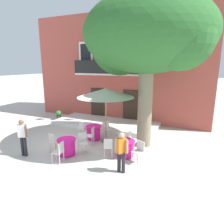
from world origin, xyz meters
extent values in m
plane|color=beige|center=(0.00, 0.00, 0.00)|extent=(120.00, 120.00, 0.00)
cube|color=#B24C42|center=(0.09, 7.00, 3.75)|extent=(13.00, 4.00, 7.50)
cube|color=#332319|center=(-1.21, 4.97, 1.15)|extent=(1.10, 0.08, 2.30)
cube|color=#332319|center=(1.39, 4.97, 1.15)|extent=(1.10, 0.08, 2.30)
cube|color=silver|center=(-2.11, 4.96, 4.65)|extent=(1.10, 0.08, 1.90)
cube|color=black|center=(-2.11, 4.93, 4.65)|extent=(0.84, 0.04, 1.60)
cube|color=silver|center=(0.09, 4.96, 4.65)|extent=(1.10, 0.08, 1.90)
cube|color=black|center=(0.09, 4.93, 4.65)|extent=(0.84, 0.04, 1.60)
cube|color=silver|center=(2.29, 4.96, 4.65)|extent=(1.10, 0.08, 1.90)
cube|color=black|center=(2.29, 4.93, 4.65)|extent=(0.84, 0.04, 1.60)
cube|color=silver|center=(0.09, 4.67, 3.34)|extent=(5.60, 0.65, 0.12)
cube|color=black|center=(0.09, 4.38, 3.85)|extent=(5.60, 0.06, 0.90)
cylinder|color=#B2B2B7|center=(-1.11, 4.50, 4.75)|extent=(0.04, 0.95, 1.33)
cube|color=#146B2D|center=(-1.11, 4.05, 5.05)|extent=(0.60, 0.29, 0.38)
cylinder|color=#B2B2B7|center=(1.29, 4.50, 4.75)|extent=(0.04, 0.95, 1.33)
cube|color=yellow|center=(1.29, 4.05, 5.05)|extent=(0.60, 0.29, 0.38)
cylinder|color=#47423D|center=(-2.21, 4.70, 3.53)|extent=(0.28, 0.28, 0.26)
ellipsoid|color=#4C8E38|center=(-2.21, 4.70, 3.89)|extent=(0.37, 0.37, 0.46)
cylinder|color=#995638|center=(0.09, 4.70, 3.52)|extent=(0.25, 0.25, 0.23)
ellipsoid|color=#2D7533|center=(0.09, 4.70, 3.81)|extent=(0.33, 0.33, 0.36)
cylinder|color=slate|center=(2.39, 4.70, 3.54)|extent=(0.29, 0.29, 0.29)
ellipsoid|color=#38843D|center=(2.39, 4.70, 3.88)|extent=(0.38, 0.38, 0.39)
cube|color=silver|center=(0.09, 3.60, 0.12)|extent=(6.89, 2.79, 0.25)
cylinder|color=#7F755B|center=(3.33, 1.45, 1.86)|extent=(0.70, 0.70, 3.72)
ellipsoid|color=#286028|center=(3.33, 1.45, 5.38)|extent=(6.01, 5.41, 3.60)
sphere|color=#286028|center=(1.68, 2.20, 4.93)|extent=(3.00, 3.00, 3.00)
sphere|color=#286028|center=(4.83, 0.85, 5.08)|extent=(2.70, 2.70, 2.70)
cylinder|color=#DB1984|center=(0.63, 1.04, 0.37)|extent=(0.74, 0.74, 0.68)
cylinder|color=#DB1984|center=(0.63, 1.04, 0.74)|extent=(0.86, 0.86, 0.04)
cylinder|color=#2D2823|center=(0.63, 1.04, 0.01)|extent=(0.44, 0.44, 0.03)
cylinder|color=silver|center=(1.42, 1.55, 0.23)|extent=(0.04, 0.04, 0.45)
cylinder|color=silver|center=(1.17, 1.32, 0.23)|extent=(0.04, 0.04, 0.45)
cylinder|color=silver|center=(1.18, 1.80, 0.23)|extent=(0.04, 0.04, 0.45)
cylinder|color=silver|center=(0.94, 1.56, 0.23)|extent=(0.04, 0.04, 0.45)
cube|color=silver|center=(1.18, 1.56, 0.47)|extent=(0.57, 0.57, 0.04)
cube|color=silver|center=(1.05, 1.69, 0.70)|extent=(0.30, 0.29, 0.42)
cylinder|color=silver|center=(-0.22, 1.44, 0.23)|extent=(0.04, 0.04, 0.45)
cylinder|color=silver|center=(0.11, 1.35, 0.23)|extent=(0.04, 0.04, 0.45)
cylinder|color=silver|center=(-0.30, 1.11, 0.23)|extent=(0.04, 0.04, 0.45)
cylinder|color=silver|center=(0.03, 1.02, 0.23)|extent=(0.04, 0.04, 0.45)
cube|color=silver|center=(-0.10, 1.23, 0.47)|extent=(0.49, 0.49, 0.04)
cube|color=silver|center=(-0.14, 1.06, 0.70)|extent=(0.38, 0.13, 0.42)
cylinder|color=silver|center=(0.69, 0.11, 0.23)|extent=(0.04, 0.04, 0.45)
cylinder|color=silver|center=(0.61, 0.44, 0.23)|extent=(0.04, 0.04, 0.45)
cylinder|color=silver|center=(1.02, 0.19, 0.23)|extent=(0.04, 0.04, 0.45)
cylinder|color=silver|center=(0.94, 0.52, 0.23)|extent=(0.04, 0.04, 0.45)
cube|color=silver|center=(0.81, 0.32, 0.47)|extent=(0.49, 0.49, 0.04)
cube|color=silver|center=(0.99, 0.36, 0.70)|extent=(0.13, 0.38, 0.42)
cylinder|color=#DB1984|center=(0.49, -1.15, 0.37)|extent=(0.74, 0.74, 0.68)
cylinder|color=#DB1984|center=(0.49, -1.15, 0.74)|extent=(0.86, 0.86, 0.04)
cylinder|color=#2D2823|center=(0.49, -1.15, 0.01)|extent=(0.44, 0.44, 0.03)
cylinder|color=silver|center=(0.44, -2.08, 0.23)|extent=(0.04, 0.04, 0.45)
cylinder|color=silver|center=(0.39, -1.75, 0.23)|extent=(0.04, 0.04, 0.45)
cylinder|color=silver|center=(0.77, -2.04, 0.23)|extent=(0.04, 0.04, 0.45)
cylinder|color=silver|center=(0.73, -1.70, 0.23)|extent=(0.04, 0.04, 0.45)
cube|color=silver|center=(0.58, -1.89, 0.47)|extent=(0.45, 0.45, 0.04)
cube|color=silver|center=(0.76, -1.87, 0.70)|extent=(0.09, 0.38, 0.42)
cylinder|color=silver|center=(1.26, -0.63, 0.23)|extent=(0.04, 0.04, 0.45)
cylinder|color=silver|center=(1.02, -0.86, 0.23)|extent=(0.04, 0.04, 0.45)
cylinder|color=silver|center=(1.02, -0.38, 0.23)|extent=(0.04, 0.04, 0.45)
cylinder|color=silver|center=(0.78, -0.62, 0.23)|extent=(0.04, 0.04, 0.45)
cube|color=silver|center=(1.02, -0.62, 0.47)|extent=(0.57, 0.57, 0.04)
cube|color=silver|center=(0.90, -0.49, 0.70)|extent=(0.30, 0.29, 0.42)
cylinder|color=silver|center=(-0.40, -0.85, 0.23)|extent=(0.04, 0.04, 0.45)
cylinder|color=silver|center=(-0.06, -0.90, 0.23)|extent=(0.04, 0.04, 0.45)
cylinder|color=silver|center=(-0.45, -1.19, 0.23)|extent=(0.04, 0.04, 0.45)
cylinder|color=silver|center=(-0.11, -1.23, 0.23)|extent=(0.04, 0.04, 0.45)
cube|color=silver|center=(-0.26, -1.04, 0.47)|extent=(0.45, 0.45, 0.04)
cube|color=silver|center=(-0.28, -1.22, 0.70)|extent=(0.38, 0.09, 0.42)
cylinder|color=#DB1984|center=(2.94, -0.21, 0.37)|extent=(0.74, 0.74, 0.68)
cylinder|color=#DB1984|center=(2.94, -0.21, 0.74)|extent=(0.86, 0.86, 0.04)
cylinder|color=#2D2823|center=(2.94, -0.21, 0.01)|extent=(0.44, 0.44, 0.03)
cylinder|color=silver|center=(3.23, 0.68, 0.23)|extent=(0.04, 0.04, 0.45)
cylinder|color=silver|center=(3.18, 0.34, 0.23)|extent=(0.04, 0.04, 0.45)
cylinder|color=silver|center=(2.89, 0.72, 0.23)|extent=(0.04, 0.04, 0.45)
cylinder|color=silver|center=(2.85, 0.39, 0.23)|extent=(0.04, 0.04, 0.45)
cube|color=silver|center=(3.04, 0.53, 0.47)|extent=(0.45, 0.45, 0.04)
cube|color=silver|center=(2.86, 0.56, 0.70)|extent=(0.09, 0.38, 0.42)
cylinder|color=silver|center=(2.04, -0.44, 0.23)|extent=(0.04, 0.04, 0.45)
cylinder|color=silver|center=(2.34, -0.30, 0.23)|extent=(0.04, 0.04, 0.45)
cylinder|color=silver|center=(2.18, -0.75, 0.23)|extent=(0.04, 0.04, 0.45)
cylinder|color=silver|center=(2.49, -0.61, 0.23)|extent=(0.04, 0.04, 0.45)
cube|color=silver|center=(2.26, -0.53, 0.47)|extent=(0.53, 0.53, 0.04)
cube|color=silver|center=(2.34, -0.69, 0.70)|extent=(0.36, 0.20, 0.42)
cylinder|color=silver|center=(3.70, -0.76, 0.23)|extent=(0.04, 0.04, 0.45)
cylinder|color=silver|center=(3.39, -0.61, 0.23)|extent=(0.04, 0.04, 0.45)
cylinder|color=silver|center=(3.85, -0.45, 0.23)|extent=(0.04, 0.04, 0.45)
cylinder|color=silver|center=(3.54, -0.30, 0.23)|extent=(0.04, 0.04, 0.45)
cube|color=silver|center=(3.62, -0.53, 0.47)|extent=(0.53, 0.53, 0.04)
cube|color=silver|center=(3.70, -0.37, 0.70)|extent=(0.36, 0.20, 0.42)
cylinder|color=#997A56|center=(1.40, 1.01, 1.27)|extent=(0.06, 0.06, 2.55)
cylinder|color=#333333|center=(1.40, 1.01, 0.04)|extent=(0.44, 0.44, 0.08)
cone|color=silver|center=(1.40, 1.01, 2.62)|extent=(2.90, 2.90, 0.45)
cylinder|color=#47423D|center=(-3.71, 3.48, 0.15)|extent=(0.33, 0.33, 0.30)
ellipsoid|color=#2D7533|center=(-3.71, 3.48, 0.49)|extent=(0.43, 0.43, 0.39)
cylinder|color=#232328|center=(-1.31, -2.00, 0.45)|extent=(0.14, 0.14, 0.90)
cylinder|color=#232328|center=(-1.13, -2.00, 0.45)|extent=(0.14, 0.14, 0.90)
cube|color=white|center=(-1.22, -2.00, 1.18)|extent=(0.40, 0.36, 0.56)
sphere|color=brown|center=(-1.22, -2.00, 1.58)|extent=(0.22, 0.22, 0.22)
cylinder|color=brown|center=(-1.44, -2.00, 1.18)|extent=(0.09, 0.09, 0.52)
cylinder|color=brown|center=(-1.00, -2.00, 1.18)|extent=(0.09, 0.09, 0.52)
cylinder|color=#232328|center=(3.19, -1.52, 0.40)|extent=(0.14, 0.14, 0.81)
cylinder|color=#232328|center=(3.37, -1.52, 0.40)|extent=(0.14, 0.14, 0.81)
cube|color=orange|center=(3.28, -1.52, 1.09)|extent=(0.38, 0.40, 0.56)
sphere|color=tan|center=(3.28, -1.52, 1.49)|extent=(0.22, 0.22, 0.22)
cylinder|color=tan|center=(3.06, -1.52, 1.09)|extent=(0.09, 0.09, 0.52)
cylinder|color=tan|center=(3.50, -1.52, 1.09)|extent=(0.09, 0.09, 0.52)
camera|label=1|loc=(5.80, -7.94, 4.02)|focal=31.97mm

